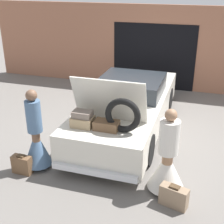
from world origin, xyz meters
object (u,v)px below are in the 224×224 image
(person_left, at_px, (36,141))
(person_right, at_px, (167,163))
(suitcase_beside_right_person, at_px, (174,196))
(suitcase_beside_left_person, at_px, (22,165))
(car, at_px, (128,107))

(person_left, height_order, person_right, person_left)
(person_left, distance_m, person_right, 2.61)
(person_right, xyz_separation_m, suitcase_beside_right_person, (0.20, -0.40, -0.38))
(suitcase_beside_left_person, distance_m, suitcase_beside_right_person, 3.01)
(person_right, bearing_deg, car, 36.09)
(car, distance_m, person_left, 2.59)
(person_right, height_order, suitcase_beside_left_person, person_right)
(person_right, bearing_deg, person_left, 95.97)
(person_left, bearing_deg, suitcase_beside_right_person, 94.19)
(person_left, relative_size, suitcase_beside_right_person, 3.28)
(suitcase_beside_left_person, bearing_deg, car, 59.26)
(person_left, distance_m, suitcase_beside_left_person, 0.55)
(car, height_order, suitcase_beside_right_person, car)
(suitcase_beside_left_person, xyz_separation_m, suitcase_beside_right_person, (3.01, -0.08, 0.00))
(person_right, bearing_deg, suitcase_beside_left_person, 101.96)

